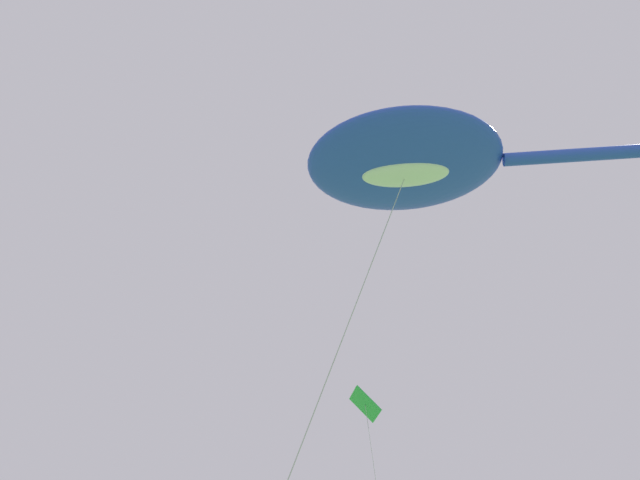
% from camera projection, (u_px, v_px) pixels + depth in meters
% --- Properties ---
extents(big_show_kite, '(7.98, 10.59, 14.42)m').
position_uv_depth(big_show_kite, '(409.00, 163.00, 17.74)').
color(big_show_kite, blue).
rests_on(big_show_kite, ground).
extents(small_kite_bird_shape, '(3.69, 3.52, 9.23)m').
position_uv_depth(small_kite_bird_shape, '(366.00, 409.00, 19.50)').
color(small_kite_bird_shape, green).
rests_on(small_kite_bird_shape, ground).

